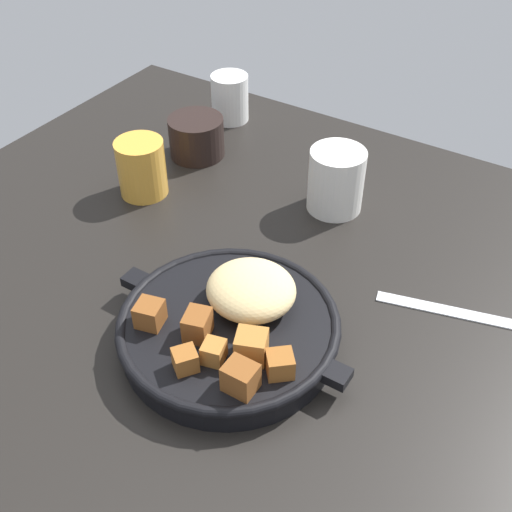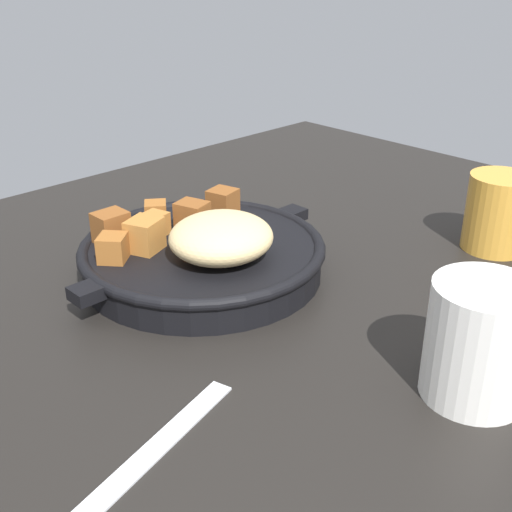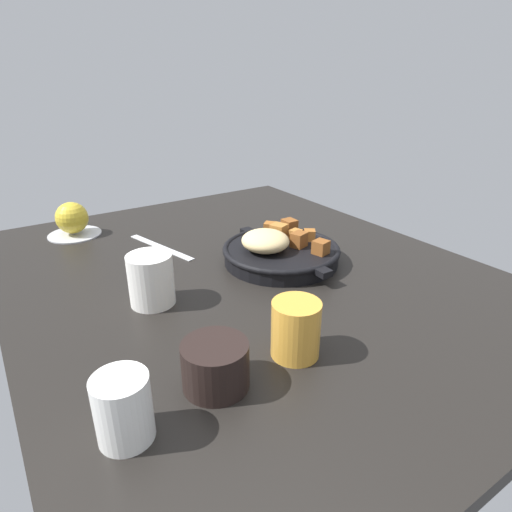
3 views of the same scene
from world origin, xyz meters
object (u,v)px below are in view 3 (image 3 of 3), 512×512
object	(u,v)px
red_apple	(72,218)
white_creamer_pitcher	(123,409)
butter_knife	(161,247)
coffee_mug_dark	(215,365)
juice_glass_amber	(296,329)
ceramic_mug_white	(151,280)
cast_iron_skillet	(280,251)

from	to	relation	value
red_apple	white_creamer_pitcher	bearing A→B (deg)	171.99
butter_knife	coffee_mug_dark	distance (cm)	48.63
juice_glass_amber	ceramic_mug_white	xyz separation A→B (cm)	(24.67, 11.23, 0.36)
ceramic_mug_white	juice_glass_amber	bearing A→B (deg)	-155.53
red_apple	juice_glass_amber	size ratio (longest dim) A/B	0.92
cast_iron_skillet	white_creamer_pitcher	bearing A→B (deg)	124.19
white_creamer_pitcher	ceramic_mug_white	size ratio (longest dim) A/B	0.88
butter_knife	juice_glass_amber	bearing A→B (deg)	166.12
white_creamer_pitcher	juice_glass_amber	xyz separation A→B (cm)	(1.61, -24.45, 0.17)
cast_iron_skillet	juice_glass_amber	distance (cm)	31.44
cast_iron_skillet	ceramic_mug_white	world-z (taller)	ceramic_mug_white
white_creamer_pitcher	juice_glass_amber	distance (cm)	24.50
juice_glass_amber	butter_knife	bearing A→B (deg)	0.82
juice_glass_amber	cast_iron_skillet	bearing A→B (deg)	-32.53
white_creamer_pitcher	butter_knife	bearing A→B (deg)	-25.85
cast_iron_skillet	coffee_mug_dark	distance (cm)	39.24
white_creamer_pitcher	ceramic_mug_white	distance (cm)	29.42
juice_glass_amber	coffee_mug_dark	bearing A→B (deg)	88.47
red_apple	white_creamer_pitcher	size ratio (longest dim) A/B	0.96
ceramic_mug_white	cast_iron_skillet	bearing A→B (deg)	-86.34
coffee_mug_dark	white_creamer_pitcher	bearing A→B (deg)	99.13
cast_iron_skillet	white_creamer_pitcher	xyz separation A→B (cm)	(-28.08, 41.33, 1.39)
white_creamer_pitcher	cast_iron_skillet	bearing A→B (deg)	-55.81
butter_knife	white_creamer_pitcher	distance (cm)	54.64
red_apple	butter_knife	bearing A→B (deg)	-143.20
cast_iron_skillet	white_creamer_pitcher	distance (cm)	49.99
cast_iron_skillet	butter_knife	bearing A→B (deg)	39.94
red_apple	white_creamer_pitcher	distance (cm)	68.71
ceramic_mug_white	coffee_mug_dark	xyz separation A→B (cm)	(-24.34, 1.14, -1.37)
butter_knife	juice_glass_amber	xyz separation A→B (cm)	(-47.45, -0.68, 3.89)
cast_iron_skillet	juice_glass_amber	size ratio (longest dim) A/B	3.49
white_creamer_pitcher	ceramic_mug_white	xyz separation A→B (cm)	(26.28, -13.22, 0.52)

